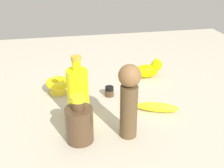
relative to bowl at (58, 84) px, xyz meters
name	(u,v)px	position (x,y,z in m)	size (l,w,h in m)	color
ground	(112,102)	(-0.13, -0.21, -0.04)	(2.00, 2.00, 0.00)	#BCB29E
bowl	(58,84)	(0.00, 0.00, 0.00)	(0.10, 0.10, 0.06)	yellow
bottle_short	(79,123)	(-0.36, -0.06, 0.03)	(0.09, 0.09, 0.16)	#4E3723
banana	(157,107)	(-0.24, -0.37, -0.02)	(0.17, 0.04, 0.04)	yellow
nail_polish_jar	(108,91)	(-0.07, -0.21, -0.02)	(0.04, 0.04, 0.04)	#4E3723
bottle_tall	(78,93)	(-0.21, -0.07, 0.06)	(0.08, 0.08, 0.24)	#F5F210
cat_figurine	(149,69)	(0.08, -0.44, 0.00)	(0.07, 0.16, 0.10)	#DCCE05
person_figure_adult	(129,98)	(-0.36, -0.22, 0.10)	(0.08, 0.08, 0.26)	brown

